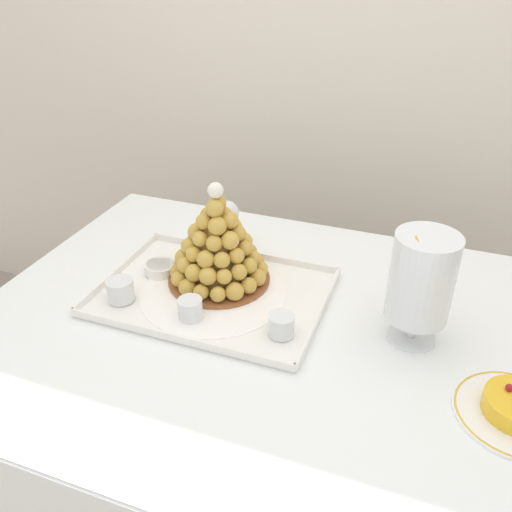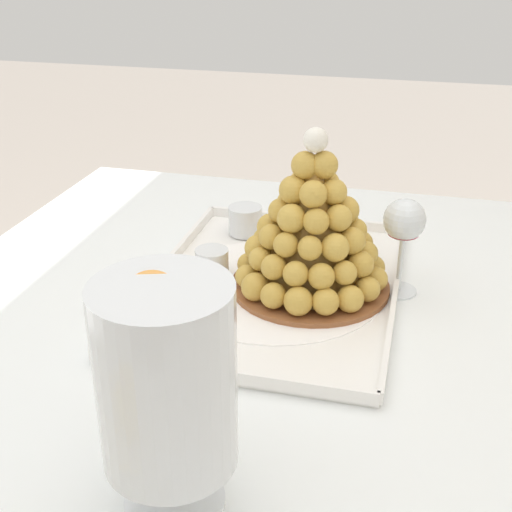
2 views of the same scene
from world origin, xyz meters
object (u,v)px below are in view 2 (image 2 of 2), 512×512
at_px(serving_tray, 275,287).
at_px(dessert_cup_mid_left, 212,264).
at_px(croquembouche, 312,231).
at_px(dessert_cup_left, 245,221).
at_px(wine_glass, 404,224).
at_px(dessert_cup_centre, 177,331).
at_px(creme_brulee_ramekin, 316,240).
at_px(macaron_goblet, 166,379).

relative_size(serving_tray, dessert_cup_mid_left, 9.71).
distance_m(croquembouche, dessert_cup_mid_left, 0.18).
height_order(dessert_cup_left, wine_glass, wine_glass).
height_order(serving_tray, dessert_cup_centre, dessert_cup_centre).
distance_m(dessert_cup_left, dessert_cup_centre, 0.39).
bearing_deg(wine_glass, dessert_cup_centre, -49.15).
bearing_deg(creme_brulee_ramekin, wine_glass, 52.24).
xyz_separation_m(creme_brulee_ramekin, wine_glass, (0.12, 0.15, 0.09)).
relative_size(croquembouche, creme_brulee_ramekin, 3.19).
distance_m(serving_tray, macaron_goblet, 0.48).
distance_m(dessert_cup_left, creme_brulee_ramekin, 0.14).
distance_m(serving_tray, dessert_cup_left, 0.22).
relative_size(creme_brulee_ramekin, wine_glass, 0.52).
xyz_separation_m(serving_tray, macaron_goblet, (0.46, 0.00, 0.15)).
distance_m(serving_tray, dessert_cup_mid_left, 0.11).
distance_m(dessert_cup_mid_left, creme_brulee_ramekin, 0.21).
bearing_deg(dessert_cup_left, dessert_cup_mid_left, -2.07).
bearing_deg(dessert_cup_left, macaron_goblet, 8.87).
xyz_separation_m(dessert_cup_centre, wine_glass, (-0.24, 0.28, 0.09)).
bearing_deg(macaron_goblet, dessert_cup_centre, -160.45).
xyz_separation_m(serving_tray, wine_glass, (-0.04, 0.19, 0.11)).
height_order(serving_tray, macaron_goblet, macaron_goblet).
relative_size(dessert_cup_mid_left, creme_brulee_ramekin, 0.67).
bearing_deg(dessert_cup_centre, dessert_cup_left, -178.72).
height_order(creme_brulee_ramekin, wine_glass, wine_glass).
xyz_separation_m(dessert_cup_left, dessert_cup_mid_left, (0.18, -0.01, -0.00)).
distance_m(macaron_goblet, wine_glass, 0.54).
relative_size(dessert_cup_centre, macaron_goblet, 0.22).
height_order(serving_tray, wine_glass, wine_glass).
distance_m(serving_tray, wine_glass, 0.22).
bearing_deg(croquembouche, serving_tray, -81.19).
relative_size(dessert_cup_mid_left, dessert_cup_centre, 0.98).
height_order(dessert_cup_mid_left, dessert_cup_centre, same).
height_order(serving_tray, creme_brulee_ramekin, creme_brulee_ramekin).
distance_m(croquembouche, macaron_goblet, 0.48).
relative_size(macaron_goblet, wine_glass, 1.61).
bearing_deg(wine_glass, dessert_cup_left, -116.71).
bearing_deg(croquembouche, wine_glass, 104.26).
xyz_separation_m(croquembouche, dessert_cup_left, (-0.18, -0.15, -0.07)).
height_order(croquembouche, dessert_cup_mid_left, croquembouche).
height_order(dessert_cup_left, macaron_goblet, macaron_goblet).
bearing_deg(dessert_cup_left, croquembouche, 40.62).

